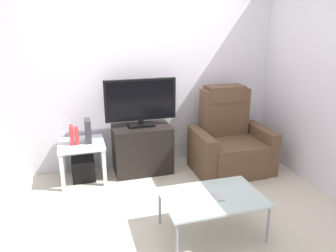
{
  "coord_description": "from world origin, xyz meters",
  "views": [
    {
      "loc": [
        -0.81,
        -3.02,
        1.88
      ],
      "look_at": [
        0.21,
        0.5,
        0.7
      ],
      "focal_mm": 34.84,
      "sensor_mm": 36.0,
      "label": 1
    }
  ],
  "objects_px": {
    "coffee_table": "(212,199)",
    "cell_phone": "(218,196)",
    "game_console": "(88,131)",
    "recliner_armchair": "(230,142)",
    "tv_stand": "(142,149)",
    "book_middle": "(77,135)",
    "television": "(141,102)",
    "subwoofer_box": "(83,169)",
    "book_leftmost": "(72,135)",
    "side_table": "(82,149)"
  },
  "relations": [
    {
      "from": "game_console",
      "to": "cell_phone",
      "type": "height_order",
      "value": "game_console"
    },
    {
      "from": "tv_stand",
      "to": "television",
      "type": "distance_m",
      "value": 0.62
    },
    {
      "from": "recliner_armchair",
      "to": "cell_phone",
      "type": "relative_size",
      "value": 7.2
    },
    {
      "from": "book_leftmost",
      "to": "coffee_table",
      "type": "xyz_separation_m",
      "value": [
        1.19,
        -1.42,
        -0.24
      ]
    },
    {
      "from": "coffee_table",
      "to": "book_leftmost",
      "type": "bearing_deg",
      "value": 129.93
    },
    {
      "from": "book_leftmost",
      "to": "book_middle",
      "type": "distance_m",
      "value": 0.06
    },
    {
      "from": "book_leftmost",
      "to": "coffee_table",
      "type": "bearing_deg",
      "value": -50.07
    },
    {
      "from": "subwoofer_box",
      "to": "tv_stand",
      "type": "bearing_deg",
      "value": 2.84
    },
    {
      "from": "book_middle",
      "to": "game_console",
      "type": "height_order",
      "value": "game_console"
    },
    {
      "from": "side_table",
      "to": "cell_phone",
      "type": "height_order",
      "value": "side_table"
    },
    {
      "from": "side_table",
      "to": "cell_phone",
      "type": "distance_m",
      "value": 1.85
    },
    {
      "from": "book_middle",
      "to": "coffee_table",
      "type": "bearing_deg",
      "value": -51.39
    },
    {
      "from": "television",
      "to": "recliner_armchair",
      "type": "bearing_deg",
      "value": -13.6
    },
    {
      "from": "recliner_armchair",
      "to": "book_leftmost",
      "type": "bearing_deg",
      "value": 177.55
    },
    {
      "from": "book_leftmost",
      "to": "book_middle",
      "type": "bearing_deg",
      "value": 0.0
    },
    {
      "from": "recliner_armchair",
      "to": "subwoofer_box",
      "type": "relative_size",
      "value": 3.97
    },
    {
      "from": "cell_phone",
      "to": "recliner_armchair",
      "type": "bearing_deg",
      "value": 61.32
    },
    {
      "from": "book_leftmost",
      "to": "coffee_table",
      "type": "distance_m",
      "value": 1.87
    },
    {
      "from": "book_middle",
      "to": "cell_phone",
      "type": "height_order",
      "value": "book_middle"
    },
    {
      "from": "television",
      "to": "book_middle",
      "type": "xyz_separation_m",
      "value": [
        -0.8,
        -0.08,
        -0.34
      ]
    },
    {
      "from": "recliner_armchair",
      "to": "coffee_table",
      "type": "bearing_deg",
      "value": -119.25
    },
    {
      "from": "tv_stand",
      "to": "coffee_table",
      "type": "distance_m",
      "value": 1.52
    },
    {
      "from": "book_leftmost",
      "to": "tv_stand",
      "type": "bearing_deg",
      "value": 3.85
    },
    {
      "from": "subwoofer_box",
      "to": "television",
      "type": "bearing_deg",
      "value": 4.26
    },
    {
      "from": "coffee_table",
      "to": "cell_phone",
      "type": "relative_size",
      "value": 6.0
    },
    {
      "from": "recliner_armchair",
      "to": "side_table",
      "type": "height_order",
      "value": "recliner_armchair"
    },
    {
      "from": "tv_stand",
      "to": "game_console",
      "type": "xyz_separation_m",
      "value": [
        -0.66,
        -0.03,
        0.32
      ]
    },
    {
      "from": "tv_stand",
      "to": "recliner_armchair",
      "type": "height_order",
      "value": "recliner_armchair"
    },
    {
      "from": "coffee_table",
      "to": "cell_phone",
      "type": "bearing_deg",
      "value": -28.73
    },
    {
      "from": "coffee_table",
      "to": "recliner_armchair",
      "type": "bearing_deg",
      "value": 57.59
    },
    {
      "from": "subwoofer_box",
      "to": "book_leftmost",
      "type": "relative_size",
      "value": 1.18
    },
    {
      "from": "television",
      "to": "side_table",
      "type": "height_order",
      "value": "television"
    },
    {
      "from": "television",
      "to": "game_console",
      "type": "relative_size",
      "value": 3.23
    },
    {
      "from": "side_table",
      "to": "cell_phone",
      "type": "bearing_deg",
      "value": -52.26
    },
    {
      "from": "subwoofer_box",
      "to": "game_console",
      "type": "height_order",
      "value": "game_console"
    },
    {
      "from": "game_console",
      "to": "cell_phone",
      "type": "relative_size",
      "value": 1.85
    },
    {
      "from": "side_table",
      "to": "subwoofer_box",
      "type": "distance_m",
      "value": 0.27
    },
    {
      "from": "side_table",
      "to": "subwoofer_box",
      "type": "relative_size",
      "value": 1.99
    },
    {
      "from": "television",
      "to": "subwoofer_box",
      "type": "relative_size",
      "value": 3.3
    },
    {
      "from": "television",
      "to": "side_table",
      "type": "relative_size",
      "value": 1.66
    },
    {
      "from": "television",
      "to": "book_middle",
      "type": "height_order",
      "value": "television"
    },
    {
      "from": "book_middle",
      "to": "tv_stand",
      "type": "bearing_deg",
      "value": 4.11
    },
    {
      "from": "tv_stand",
      "to": "book_middle",
      "type": "relative_size",
      "value": 3.53
    },
    {
      "from": "television",
      "to": "cell_phone",
      "type": "relative_size",
      "value": 5.97
    },
    {
      "from": "recliner_armchair",
      "to": "tv_stand",
      "type": "bearing_deg",
      "value": 170.48
    },
    {
      "from": "book_middle",
      "to": "cell_phone",
      "type": "xyz_separation_m",
      "value": [
        1.18,
        -1.45,
        -0.2
      ]
    },
    {
      "from": "game_console",
      "to": "coffee_table",
      "type": "relative_size",
      "value": 0.31
    },
    {
      "from": "tv_stand",
      "to": "book_middle",
      "type": "xyz_separation_m",
      "value": [
        -0.8,
        -0.06,
        0.28
      ]
    },
    {
      "from": "television",
      "to": "game_console",
      "type": "height_order",
      "value": "television"
    },
    {
      "from": "book_middle",
      "to": "cell_phone",
      "type": "bearing_deg",
      "value": -50.78
    }
  ]
}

